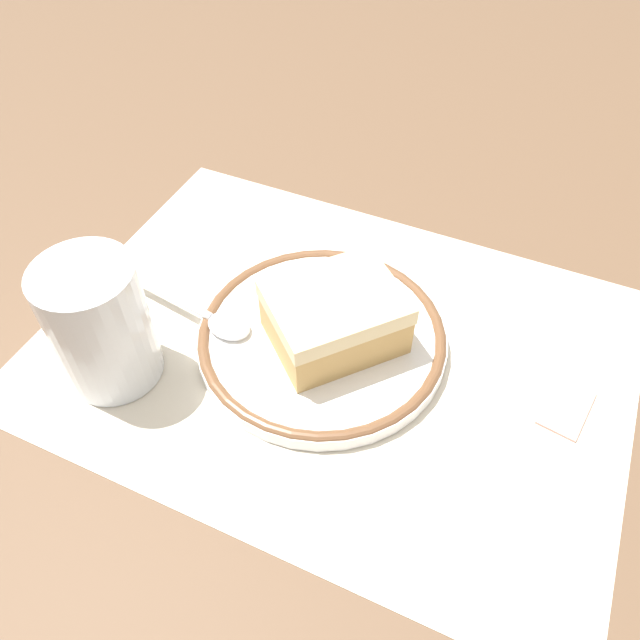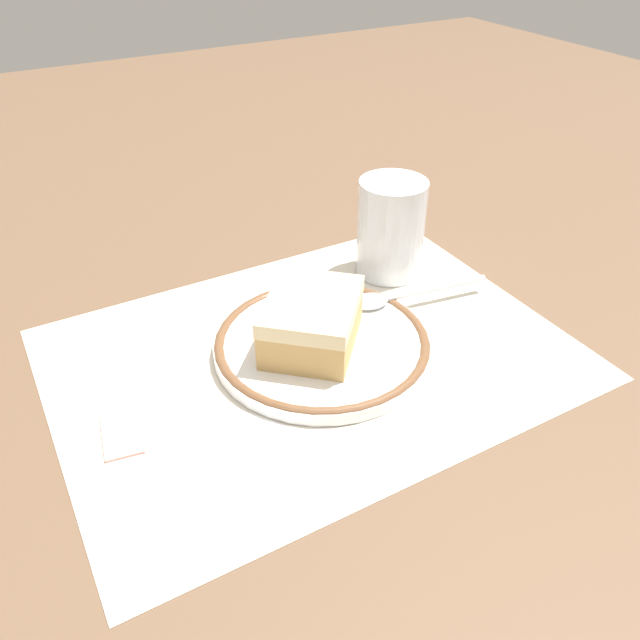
# 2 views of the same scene
# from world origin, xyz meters

# --- Properties ---
(ground_plane) EXTENTS (2.40, 2.40, 0.00)m
(ground_plane) POSITION_xyz_m (0.00, 0.00, 0.00)
(ground_plane) COLOR brown
(placemat) EXTENTS (0.46, 0.34, 0.00)m
(placemat) POSITION_xyz_m (0.00, 0.00, 0.00)
(placemat) COLOR beige
(placemat) RESTS_ON ground_plane
(plate) EXTENTS (0.20, 0.20, 0.01)m
(plate) POSITION_xyz_m (-0.01, -0.00, 0.01)
(plate) COLOR white
(plate) RESTS_ON placemat
(cake_slice) EXTENTS (0.12, 0.12, 0.05)m
(cake_slice) POSITION_xyz_m (-0.00, 0.00, 0.04)
(cake_slice) COLOR tan
(cake_slice) RESTS_ON plate
(spoon) EXTENTS (0.15, 0.04, 0.01)m
(spoon) POSITION_xyz_m (-0.11, -0.02, 0.02)
(spoon) COLOR silver
(spoon) RESTS_ON plate
(cup) EXTENTS (0.07, 0.07, 0.10)m
(cup) POSITION_xyz_m (-0.15, -0.09, 0.05)
(cup) COLOR silver
(cup) RESTS_ON placemat
(napkin) EXTENTS (0.15, 0.15, 0.00)m
(napkin) POSITION_xyz_m (0.12, 0.09, 0.00)
(napkin) COLOR white
(napkin) RESTS_ON placemat
(sugar_packet) EXTENTS (0.04, 0.05, 0.01)m
(sugar_packet) POSITION_xyz_m (0.18, 0.02, 0.00)
(sugar_packet) COLOR #E5998C
(sugar_packet) RESTS_ON placemat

